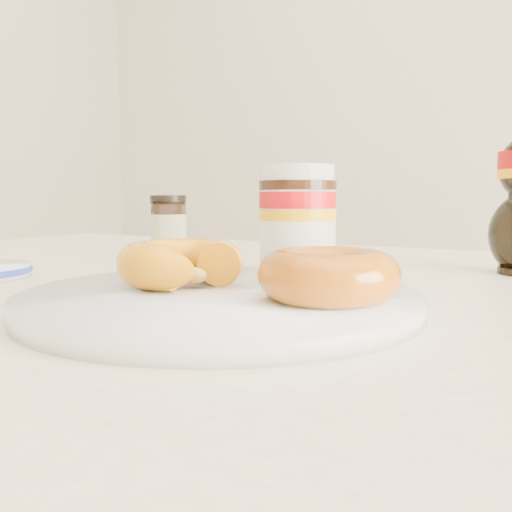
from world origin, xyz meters
The scene contains 6 objects.
dining_table centered at (0.00, 0.10, 0.67)m, with size 1.40×0.90×0.75m.
plate centered at (0.05, -0.03, 0.76)m, with size 0.29×0.29×0.01m.
donut_bitten centered at (0.01, -0.02, 0.78)m, with size 0.10×0.10×0.03m, color orange.
donut_whole centered at (0.14, -0.02, 0.78)m, with size 0.09×0.09×0.03m, color #A9460A.
nutella_jar centered at (0.01, 0.18, 0.81)m, with size 0.08×0.08×0.11m.
dark_jar centered at (-0.25, 0.29, 0.79)m, with size 0.05×0.05×0.08m.
Camera 1 is at (0.28, -0.36, 0.83)m, focal length 40.00 mm.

